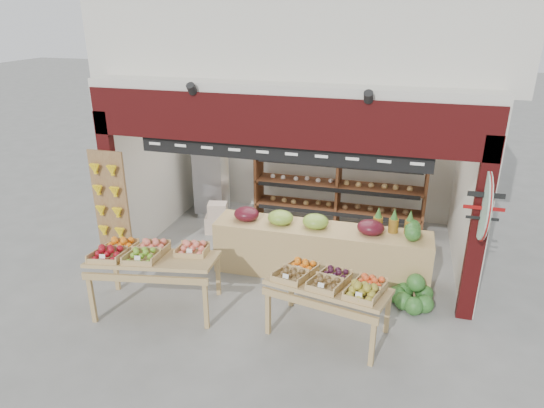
{
  "coord_description": "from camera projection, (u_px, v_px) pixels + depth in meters",
  "views": [
    {
      "loc": [
        1.68,
        -7.36,
        4.08
      ],
      "look_at": [
        -0.32,
        -0.2,
        1.06
      ],
      "focal_mm": 32.0,
      "sensor_mm": 36.0,
      "label": 1
    }
  ],
  "objects": [
    {
      "name": "refrigerator",
      "position": [
        213.0,
        174.0,
        10.11
      ],
      "size": [
        0.85,
        0.85,
        1.74
      ],
      "primitive_type": "cube",
      "rotation": [
        0.0,
        0.0,
        0.32
      ],
      "color": "silver",
      "rests_on": "ground"
    },
    {
      "name": "back_shelving",
      "position": [
        339.0,
        165.0,
        9.32
      ],
      "size": [
        3.31,
        0.54,
        2.02
      ],
      "color": "brown",
      "rests_on": "ground"
    },
    {
      "name": "display_table_left",
      "position": [
        147.0,
        255.0,
        6.83
      ],
      "size": [
        1.86,
        1.25,
        1.08
      ],
      "color": "tan",
      "rests_on": "ground"
    },
    {
      "name": "cardboard_stack",
      "position": [
        229.0,
        221.0,
        9.42
      ],
      "size": [
        1.0,
        0.78,
        0.62
      ],
      "color": "beige",
      "rests_on": "ground"
    },
    {
      "name": "gift_sign",
      "position": [
        484.0,
        205.0,
        6.16
      ],
      "size": [
        0.04,
        0.93,
        0.92
      ],
      "color": "#C0F1D7",
      "rests_on": "ground"
    },
    {
      "name": "display_table_right",
      "position": [
        330.0,
        283.0,
        6.27
      ],
      "size": [
        1.67,
        1.13,
        0.99
      ],
      "color": "tan",
      "rests_on": "ground"
    },
    {
      "name": "shop_structure",
      "position": [
        317.0,
        18.0,
        8.49
      ],
      "size": [
        6.36,
        5.12,
        5.4
      ],
      "color": "beige",
      "rests_on": "ground"
    },
    {
      "name": "ground",
      "position": [
        292.0,
        258.0,
        8.52
      ],
      "size": [
        60.0,
        60.0,
        0.0
      ],
      "primitive_type": "plane",
      "color": "slate",
      "rests_on": "ground"
    },
    {
      "name": "banana_board",
      "position": [
        110.0,
        208.0,
        7.74
      ],
      "size": [
        0.6,
        0.15,
        1.8
      ],
      "color": "olive",
      "rests_on": "ground"
    },
    {
      "name": "watermelon_pile",
      "position": [
        412.0,
        296.0,
        7.08
      ],
      "size": [
        0.66,
        0.66,
        0.51
      ],
      "color": "#174617",
      "rests_on": "ground"
    },
    {
      "name": "mid_counter",
      "position": [
        319.0,
        250.0,
        7.79
      ],
      "size": [
        3.43,
        0.69,
        1.08
      ],
      "color": "tan",
      "rests_on": "ground"
    }
  ]
}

